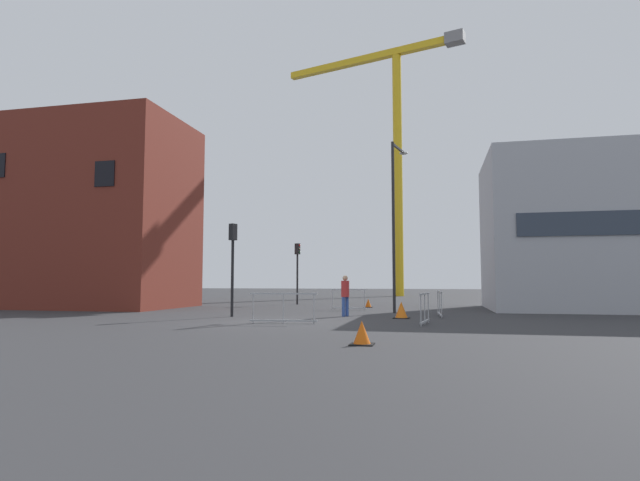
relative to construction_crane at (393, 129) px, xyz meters
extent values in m
plane|color=#333335|center=(-1.83, -33.43, -16.95)|extent=(160.00, 160.00, 0.00)
cube|color=maroon|center=(-15.41, -25.77, -11.65)|extent=(10.89, 6.72, 10.61)
cube|color=black|center=(-12.14, -29.16, -10.08)|extent=(1.10, 0.06, 1.30)
cube|color=#A8AAB2|center=(12.93, -22.53, -12.91)|extent=(12.45, 7.53, 8.09)
cylinder|color=gold|center=(0.49, -0.15, -4.67)|extent=(0.90, 0.90, 24.57)
cube|color=gold|center=(-2.66, 0.82, 8.01)|extent=(18.19, 6.18, 0.70)
cube|color=slate|center=(6.24, -1.91, 8.01)|extent=(2.07, 1.67, 1.10)
cylinder|color=#232326|center=(2.06, -26.99, -12.84)|extent=(0.14, 0.14, 8.22)
cube|color=#232326|center=(2.27, -26.06, -8.83)|extent=(0.52, 1.90, 0.10)
ellipsoid|color=silver|center=(2.48, -25.12, -8.85)|extent=(0.44, 0.24, 0.16)
cylinder|color=#232326|center=(-4.66, -19.74, -15.35)|extent=(0.12, 0.12, 3.21)
cube|color=#232326|center=(-4.66, -19.74, -13.40)|extent=(0.36, 0.34, 0.70)
sphere|color=red|center=(-4.50, -19.82, -13.18)|extent=(0.11, 0.11, 0.11)
sphere|color=#3C2905|center=(-4.50, -19.82, -13.40)|extent=(0.11, 0.11, 0.11)
sphere|color=#07330F|center=(-4.50, -19.82, -13.62)|extent=(0.11, 0.11, 0.11)
cylinder|color=black|center=(-4.42, -31.13, -15.34)|extent=(0.12, 0.12, 3.23)
cube|color=black|center=(-4.42, -31.13, -13.37)|extent=(0.33, 0.35, 0.70)
sphere|color=#390605|center=(-4.35, -30.97, -13.15)|extent=(0.11, 0.11, 0.11)
sphere|color=#F2A514|center=(-4.35, -30.97, -13.37)|extent=(0.11, 0.11, 0.11)
sphere|color=#07330F|center=(-4.35, -30.97, -13.59)|extent=(0.11, 0.11, 0.11)
cylinder|color=#33519E|center=(0.27, -29.83, -16.54)|extent=(0.14, 0.14, 0.82)
cylinder|color=#33519E|center=(0.15, -29.99, -16.54)|extent=(0.14, 0.14, 0.82)
cylinder|color=red|center=(0.21, -29.91, -15.79)|extent=(0.34, 0.34, 0.69)
sphere|color=tan|center=(0.21, -29.91, -15.33)|extent=(0.22, 0.22, 0.22)
cube|color=#9EA0A5|center=(3.59, -33.26, -15.90)|extent=(0.31, 1.87, 0.06)
cube|color=#9EA0A5|center=(3.59, -33.26, -16.85)|extent=(0.31, 1.87, 0.06)
cylinder|color=#9EA0A5|center=(3.47, -34.10, -16.43)|extent=(0.04, 0.04, 1.05)
cylinder|color=#9EA0A5|center=(3.59, -33.26, -16.43)|extent=(0.04, 0.04, 1.05)
cylinder|color=#9EA0A5|center=(3.70, -32.42, -16.43)|extent=(0.04, 0.04, 1.05)
cube|color=#9EA0A5|center=(4.12, -29.04, -15.90)|extent=(0.20, 2.53, 0.06)
cube|color=#9EA0A5|center=(4.12, -29.04, -16.85)|extent=(0.20, 2.53, 0.06)
cylinder|color=#9EA0A5|center=(4.19, -30.17, -16.43)|extent=(0.04, 0.04, 1.05)
cylinder|color=#9EA0A5|center=(4.12, -29.04, -16.43)|extent=(0.04, 0.04, 1.05)
cylinder|color=#9EA0A5|center=(4.06, -27.90, -16.43)|extent=(0.04, 0.04, 1.05)
cube|color=#9EA0A5|center=(-1.31, -33.96, -15.90)|extent=(2.43, 0.28, 0.06)
cube|color=#9EA0A5|center=(-1.31, -33.96, -16.85)|extent=(2.43, 0.28, 0.06)
cylinder|color=#9EA0A5|center=(-2.40, -34.06, -16.43)|extent=(0.04, 0.04, 1.05)
cylinder|color=#9EA0A5|center=(-1.31, -33.96, -16.43)|extent=(0.04, 0.04, 1.05)
cylinder|color=#9EA0A5|center=(-0.22, -33.87, -16.43)|extent=(0.04, 0.04, 1.05)
cube|color=#B2B5BA|center=(-0.45, -25.10, -15.90)|extent=(1.86, 0.07, 0.06)
cube|color=#B2B5BA|center=(-0.45, -25.10, -16.85)|extent=(1.86, 0.07, 0.06)
cylinder|color=#B2B5BA|center=(-1.29, -25.09, -16.43)|extent=(0.04, 0.04, 1.05)
cylinder|color=#B2B5BA|center=(-0.45, -25.10, -16.43)|extent=(0.04, 0.04, 1.05)
cylinder|color=#B2B5BA|center=(0.38, -25.10, -16.43)|extent=(0.04, 0.04, 1.05)
cube|color=black|center=(0.23, -22.39, -16.94)|extent=(0.49, 0.49, 0.03)
cone|color=#E55B0F|center=(0.23, -22.39, -16.71)|extent=(0.38, 0.38, 0.49)
cube|color=black|center=(2.61, -30.54, -16.94)|extent=(0.67, 0.67, 0.03)
cone|color=orange|center=(2.61, -30.54, -16.61)|extent=(0.51, 0.51, 0.68)
cube|color=black|center=(2.25, -39.38, -16.94)|extent=(0.56, 0.56, 0.03)
cone|color=#E55B0F|center=(2.25, -39.38, -16.67)|extent=(0.43, 0.43, 0.57)
camera|label=1|loc=(3.95, -51.47, -15.45)|focal=28.74mm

